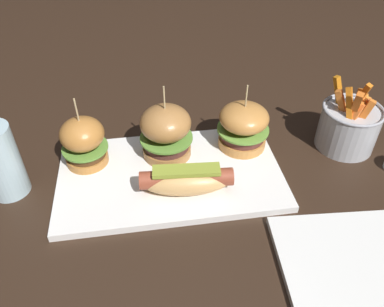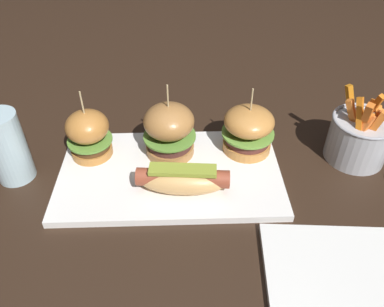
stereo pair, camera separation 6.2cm
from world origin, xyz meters
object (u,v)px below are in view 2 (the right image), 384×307
object	(u,v)px
slider_left	(89,134)
side_plate	(344,289)
slider_right	(248,130)
water_glass	(7,147)
slider_center	(169,130)
fries_bucket	(359,137)
hot_dog	(183,179)
platter_main	(170,173)

from	to	relation	value
slider_left	side_plate	distance (m)	0.50
slider_left	side_plate	size ratio (longest dim) A/B	0.65
side_plate	slider_right	bearing A→B (deg)	107.20
water_glass	slider_right	bearing A→B (deg)	6.48
slider_center	fries_bucket	distance (m)	0.37
hot_dog	fries_bucket	bearing A→B (deg)	15.69
slider_center	slider_right	world-z (taller)	slider_center
slider_center	slider_right	bearing A→B (deg)	2.02
hot_dog	water_glass	bearing A→B (deg)	168.65
platter_main	slider_right	bearing A→B (deg)	21.70
platter_main	slider_center	bearing A→B (deg)	90.74
slider_right	slider_center	bearing A→B (deg)	-177.98
platter_main	water_glass	distance (m)	0.30
hot_dog	side_plate	distance (m)	0.30
hot_dog	side_plate	world-z (taller)	hot_dog
hot_dog	slider_right	world-z (taller)	slider_right
slider_center	side_plate	distance (m)	0.40
fries_bucket	water_glass	size ratio (longest dim) A/B	1.06
side_plate	platter_main	bearing A→B (deg)	134.97
water_glass	slider_center	bearing A→B (deg)	8.81
fries_bucket	side_plate	bearing A→B (deg)	-112.17
fries_bucket	side_plate	world-z (taller)	fries_bucket
platter_main	hot_dog	distance (m)	0.07
slider_left	water_glass	world-z (taller)	slider_left
slider_center	water_glass	world-z (taller)	slider_center
hot_dog	slider_left	xyz separation A→B (m)	(-0.18, 0.11, 0.02)
hot_dog	fries_bucket	xyz separation A→B (m)	(0.34, 0.10, 0.01)
slider_left	slider_center	xyz separation A→B (m)	(0.15, 0.00, 0.01)
hot_dog	slider_left	size ratio (longest dim) A/B	1.16
platter_main	slider_right	size ratio (longest dim) A/B	3.02
slider_center	side_plate	xyz separation A→B (m)	(0.25, -0.30, -0.06)
platter_main	fries_bucket	xyz separation A→B (m)	(0.37, 0.04, 0.04)
side_plate	fries_bucket	bearing A→B (deg)	67.83
slider_center	hot_dog	bearing A→B (deg)	-77.21
platter_main	side_plate	world-z (taller)	platter_main
water_glass	slider_left	bearing A→B (deg)	18.09
slider_right	water_glass	xyz separation A→B (m)	(-0.44, -0.05, 0.01)
hot_dog	slider_right	xyz separation A→B (m)	(0.13, 0.11, 0.02)
platter_main	fries_bucket	size ratio (longest dim) A/B	2.83
platter_main	slider_left	world-z (taller)	slider_left
slider_right	fries_bucket	xyz separation A→B (m)	(0.21, -0.02, -0.01)
slider_center	fries_bucket	world-z (taller)	slider_center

